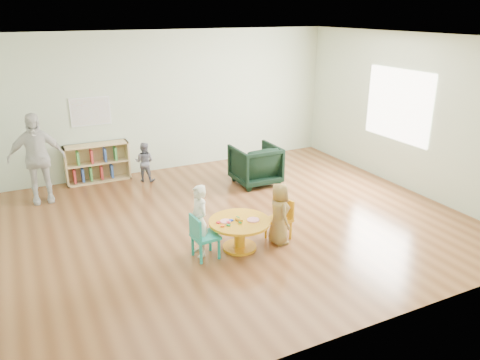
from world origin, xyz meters
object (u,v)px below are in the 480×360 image
Objects in this scene: child_left at (199,221)px; child_right at (279,214)px; kid_chair_left at (202,236)px; bookshelf at (97,163)px; activity_table at (240,229)px; toddler at (144,162)px; kid_chair_right at (281,218)px; adult_caretaker at (36,158)px; armchair at (255,165)px.

child_right is (1.14, -0.18, -0.05)m from child_left.
bookshelf is (-0.71, 3.72, 0.03)m from kid_chair_left.
toddler is (-0.44, 3.29, 0.09)m from activity_table.
kid_chair_right is 4.31m from adult_caretaker.
bookshelf is 0.76× the size of adult_caretaker.
bookshelf is 4.22m from child_right.
child_left is (0.01, 0.11, 0.17)m from kid_chair_left.
kid_chair_left is at bearing 92.24° from child_right.
child_right is at bearing -45.66° from adult_caretaker.
child_left is at bearing 170.41° from activity_table.
activity_table is 3.32m from toddler.
kid_chair_right is 2.30m from armchair.
activity_table is 3.88m from adult_caretaker.
activity_table is 0.71× the size of bookshelf.
child_left is 3.20m from toddler.
armchair is 0.53× the size of adult_caretaker.
bookshelf is 1.55× the size of toddler.
adult_caretaker is (-2.34, 3.06, 0.49)m from activity_table.
adult_caretaker is (-3.76, 0.85, 0.41)m from armchair.
child_left reaches higher than kid_chair_right.
adult_caretaker is at bearing 48.46° from child_right.
kid_chair_left is at bearing 121.94° from toddler.
toddler is at bearing 5.02° from kid_chair_right.
bookshelf is at bearing 31.71° from child_right.
child_left reaches higher than bookshelf.
child_left is at bearing 73.10° from kid_chair_right.
adult_caretaker is (-2.92, 3.15, 0.33)m from child_right.
armchair is (0.74, 2.18, 0.06)m from kid_chair_right.
kid_chair_right is 0.72× the size of armchair.
kid_chair_left is 1.15m from child_right.
adult_caretaker reaches higher than armchair.
activity_table is at bearing 78.48° from child_left.
bookshelf is at bearing -170.75° from child_left.
child_right is 0.58× the size of adult_caretaker.
child_right reaches higher than kid_chair_right.
armchair is at bearing -176.04° from toddler.
kid_chair_left is (-0.56, -0.02, 0.04)m from activity_table.
child_right is (-0.84, -2.30, 0.07)m from armchair.
toddler is at bearing 174.31° from kid_chair_left.
child_left is at bearing -78.81° from bookshelf.
adult_caretaker is at bearing -149.09° from bookshelf.
child_right is at bearing 69.72° from armchair.
toddler is 0.49× the size of adult_caretaker.
toddler is at bearing 97.55° from activity_table.
armchair is at bearing 57.22° from activity_table.
child_left is 3.47m from adult_caretaker.
kid_chair_right is at bearing -34.83° from child_right.
toddler is at bearing 8.38° from adult_caretaker.
armchair is 3.88m from adult_caretaker.
bookshelf is at bearing -29.12° from armchair.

